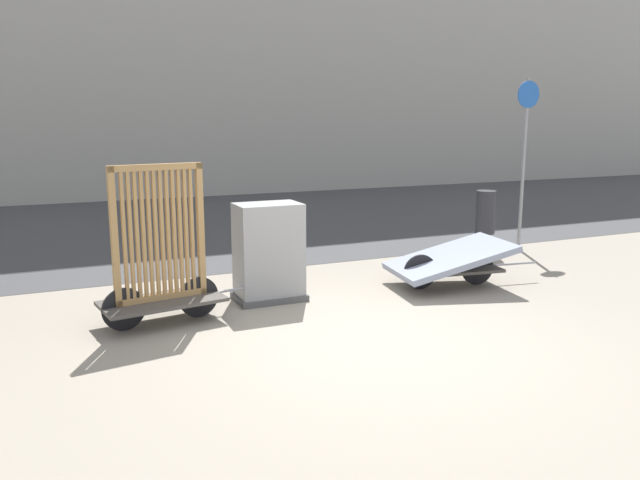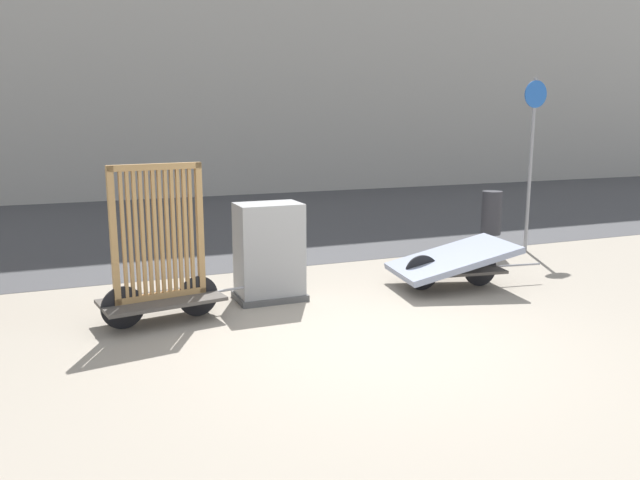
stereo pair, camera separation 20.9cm
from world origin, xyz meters
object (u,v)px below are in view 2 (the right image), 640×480
at_px(bike_cart_with_bedframe, 160,266).
at_px(trash_bin, 492,213).
at_px(sign_post, 532,146).
at_px(utility_cabinet, 269,255).
at_px(bike_cart_with_mattress, 452,261).

bearing_deg(bike_cart_with_bedframe, trash_bin, 6.14).
bearing_deg(sign_post, utility_cabinet, -166.92).
bearing_deg(bike_cart_with_bedframe, utility_cabinet, 6.86).
xyz_separation_m(bike_cart_with_mattress, utility_cabinet, (-2.50, 0.42, 0.21)).
xyz_separation_m(bike_cart_with_bedframe, trash_bin, (5.80, 1.62, 0.05)).
bearing_deg(trash_bin, bike_cart_with_bedframe, -164.41).
relative_size(bike_cart_with_mattress, sign_post, 0.74).
height_order(utility_cabinet, sign_post, sign_post).
bearing_deg(utility_cabinet, bike_cart_with_bedframe, -163.70).
distance_m(bike_cart_with_mattress, sign_post, 3.43).
height_order(bike_cart_with_bedframe, utility_cabinet, bike_cart_with_bedframe).
bearing_deg(sign_post, bike_cart_with_bedframe, -166.21).
height_order(utility_cabinet, trash_bin, utility_cabinet).
bearing_deg(bike_cart_with_bedframe, bike_cart_with_mattress, -9.46).
distance_m(utility_cabinet, sign_post, 5.43).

